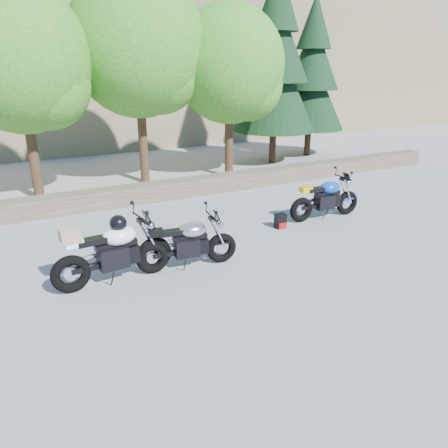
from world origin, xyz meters
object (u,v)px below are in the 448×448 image
Objects in this scene: silver_bike at (188,244)px; white_bike at (113,250)px; blue_bike at (326,199)px; backpack at (280,221)px.

white_bike is (-1.38, 0.10, 0.12)m from silver_bike.
blue_bike reaches higher than backpack.
silver_bike is at bearing -157.06° from backpack.
white_bike is 4.26m from backpack.
blue_bike is at bearing 4.92° from white_bike.
silver_bike is 1.39m from white_bike.
blue_bike reaches higher than silver_bike.
blue_bike is at bearing 6.70° from backpack.
blue_bike is (4.17, 1.02, 0.02)m from silver_bike.
silver_bike is 5.67× the size of backpack.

